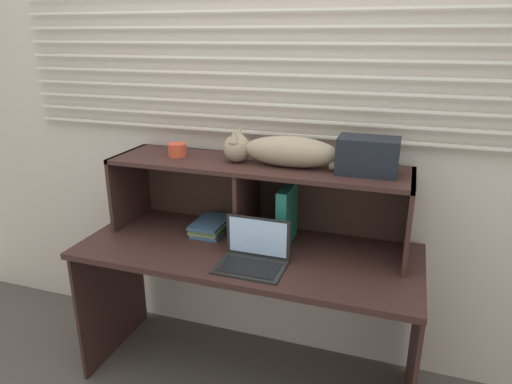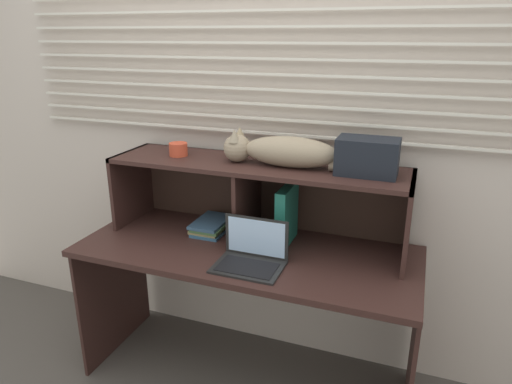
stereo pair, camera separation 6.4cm
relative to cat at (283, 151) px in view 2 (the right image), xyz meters
The scene contains 9 objects.
back_panel_with_blinds 0.27m from the cat, 119.50° to the left, with size 4.40×0.08×2.50m.
desk 0.63m from the cat, 133.96° to the right, with size 1.64×0.67×0.76m.
hutch_shelf_unit 0.23m from the cat, 166.32° to the left, with size 1.48×0.37×0.39m.
cat is the anchor object (origin of this frame).
laptop 0.51m from the cat, 100.77° to the right, with size 0.30×0.22×0.20m.
binder_upright 0.32m from the cat, ahead, with size 0.05×0.23×0.29m, color #217363.
book_stack 0.58m from the cat, behind, with size 0.16×0.26×0.06m.
small_basket 0.56m from the cat, behind, with size 0.09×0.09×0.07m, color #C1442B.
storage_box 0.39m from the cat, ahead, with size 0.27×0.16×0.16m, color black.
Camera 2 is at (0.75, -1.69, 1.75)m, focal length 32.14 mm.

